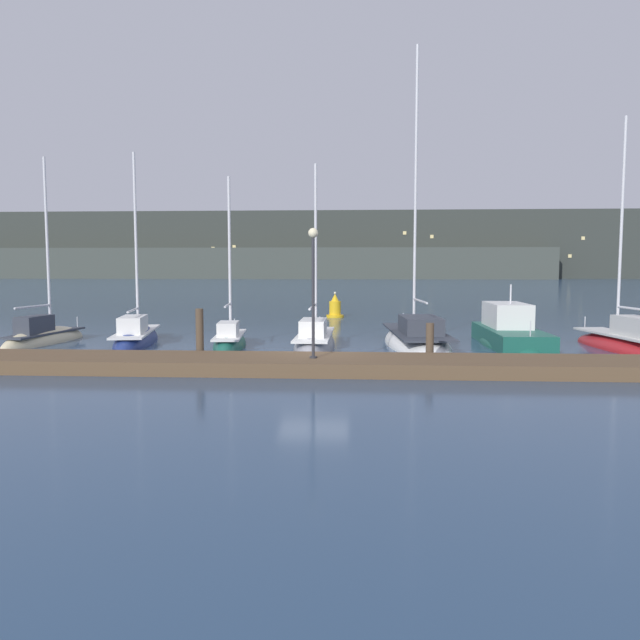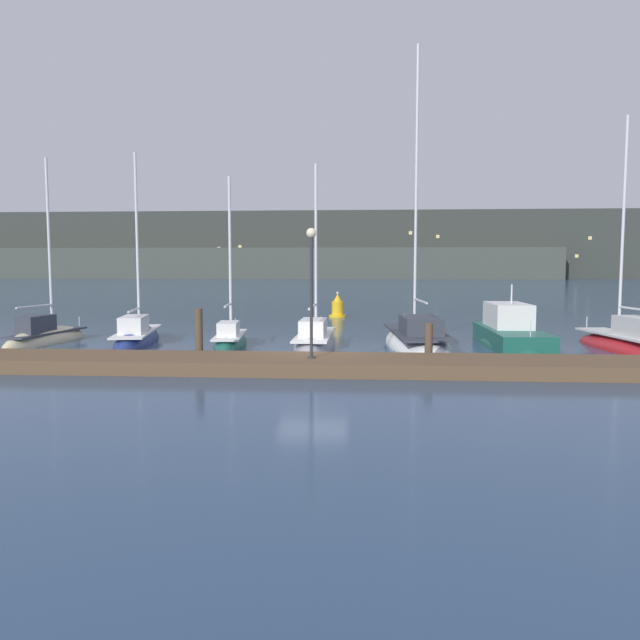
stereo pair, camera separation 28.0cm
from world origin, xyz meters
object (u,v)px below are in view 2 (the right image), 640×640
object	(u,v)px
sailboat_berth_1	(46,340)
channel_buoy	(338,308)
motorboat_berth_6	(511,339)
dock_lamppost	(311,272)
sailboat_berth_3	(230,343)
sailboat_berth_4	(315,345)
sailboat_berth_5	(417,343)
sailboat_berth_2	(137,340)
sailboat_berth_7	(627,346)

from	to	relation	value
sailboat_berth_1	channel_buoy	bearing A→B (deg)	49.22
motorboat_berth_6	dock_lamppost	bearing A→B (deg)	-138.32
motorboat_berth_6	dock_lamppost	world-z (taller)	dock_lamppost
sailboat_berth_3	sailboat_berth_4	bearing A→B (deg)	-3.11
sailboat_berth_5	dock_lamppost	size ratio (longest dim) A/B	3.23
sailboat_berth_4	channel_buoy	size ratio (longest dim) A/B	5.00
sailboat_berth_3	sailboat_berth_5	bearing A→B (deg)	5.73
sailboat_berth_5	motorboat_berth_6	xyz separation A→B (m)	(4.03, 0.27, 0.14)
sailboat_berth_1	sailboat_berth_5	distance (m)	16.44
sailboat_berth_3	channel_buoy	size ratio (longest dim) A/B	4.64
sailboat_berth_4	sailboat_berth_5	world-z (taller)	sailboat_berth_5
sailboat_berth_4	dock_lamppost	xyz separation A→B (m)	(0.37, -5.85, 3.14)
sailboat_berth_2	motorboat_berth_6	world-z (taller)	sailboat_berth_2
sailboat_berth_7	dock_lamppost	bearing A→B (deg)	-154.69
dock_lamppost	sailboat_berth_4	bearing A→B (deg)	93.57
sailboat_berth_2	sailboat_berth_5	xyz separation A→B (m)	(12.35, 0.01, 0.01)
channel_buoy	motorboat_berth_6	bearing A→B (deg)	-59.72
sailboat_berth_1	sailboat_berth_2	bearing A→B (deg)	3.57
sailboat_berth_5	sailboat_berth_3	bearing A→B (deg)	-174.27
sailboat_berth_1	motorboat_berth_6	world-z (taller)	sailboat_berth_1
motorboat_berth_6	sailboat_berth_2	bearing A→B (deg)	-179.01
motorboat_berth_6	channel_buoy	distance (m)	16.02
motorboat_berth_6	channel_buoy	size ratio (longest dim) A/B	4.22
dock_lamppost	sailboat_berth_2	bearing A→B (deg)	140.77
sailboat_berth_1	dock_lamppost	bearing A→B (deg)	-27.85
sailboat_berth_7	sailboat_berth_4	bearing A→B (deg)	179.90
motorboat_berth_6	dock_lamppost	xyz separation A→B (m)	(-8.00, -7.12, 2.97)
sailboat_berth_2	dock_lamppost	xyz separation A→B (m)	(8.38, -6.84, 3.13)
sailboat_berth_1	channel_buoy	size ratio (longest dim) A/B	5.28
sailboat_berth_5	motorboat_berth_6	bearing A→B (deg)	3.88
sailboat_berth_2	sailboat_berth_5	distance (m)	12.35
sailboat_berth_1	sailboat_berth_2	size ratio (longest dim) A/B	0.97
sailboat_berth_5	dock_lamppost	xyz separation A→B (m)	(-3.97, -6.85, 3.12)
channel_buoy	dock_lamppost	size ratio (longest dim) A/B	0.40
sailboat_berth_4	sailboat_berth_5	size ratio (longest dim) A/B	0.62
sailboat_berth_1	motorboat_berth_6	bearing A→B (deg)	1.50
dock_lamppost	motorboat_berth_6	bearing A→B (deg)	41.68
sailboat_berth_5	motorboat_berth_6	distance (m)	4.04
dock_lamppost	sailboat_berth_5	bearing A→B (deg)	59.89
sailboat_berth_5	channel_buoy	size ratio (longest dim) A/B	8.02
sailboat_berth_4	motorboat_berth_6	distance (m)	8.46
sailboat_berth_2	channel_buoy	world-z (taller)	sailboat_berth_2
sailboat_berth_2	channel_buoy	distance (m)	16.38
sailboat_berth_4	dock_lamppost	bearing A→B (deg)	-86.43
sailboat_berth_5	sailboat_berth_7	world-z (taller)	sailboat_berth_5
sailboat_berth_1	sailboat_berth_4	size ratio (longest dim) A/B	1.06
sailboat_berth_1	sailboat_berth_3	bearing A→B (deg)	-3.64
sailboat_berth_5	motorboat_berth_6	size ratio (longest dim) A/B	1.90
motorboat_berth_6	sailboat_berth_7	bearing A→B (deg)	-16.67
sailboat_berth_2	sailboat_berth_5	size ratio (longest dim) A/B	0.67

